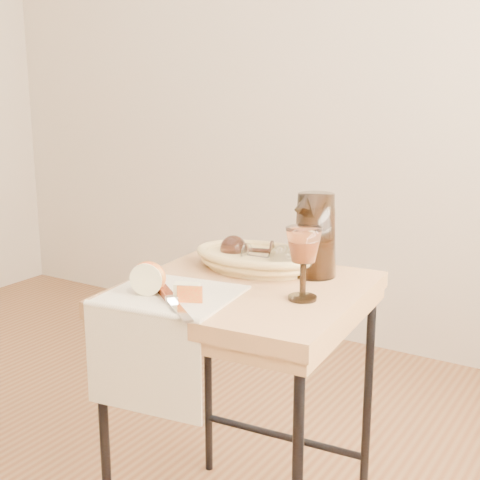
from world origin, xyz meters
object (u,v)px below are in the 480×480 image
Objects in this scene: table_knife at (173,301)px; apple_half at (149,277)px; tea_towel at (171,295)px; side_table at (244,418)px; goblet_lying_b at (267,256)px; bread_basket at (256,261)px; goblet_lying_a at (250,250)px; wine_goblet at (303,264)px; pitcher at (315,235)px.

apple_half is at bearing -163.18° from table_knife.
apple_half is (-0.05, -0.02, 0.04)m from tea_towel.
side_table is 0.42m from goblet_lying_b.
bread_basket is 2.54× the size of goblet_lying_a.
goblet_lying_a is 0.51× the size of table_knife.
goblet_lying_a is at bearing 145.35° from wine_goblet.
side_table is 0.41m from tea_towel.
bread_basket is 1.29× the size of table_knife.
goblet_lying_a is at bearing 151.63° from bread_basket.
goblet_lying_b is 0.23m from wine_goblet.
pitcher is 1.08× the size of table_knife.
tea_towel is at bearing 4.37° from apple_half.
side_table is 0.44m from table_knife.
goblet_lying_b is 0.45× the size of pitcher.
goblet_lying_a reaches higher than bread_basket.
wine_goblet is at bearing -41.93° from goblet_lying_b.
table_knife is at bearing -92.55° from bread_basket.
wine_goblet is at bearing 126.44° from goblet_lying_a.
bread_basket is 0.36m from table_knife.
pitcher is at bearing 105.44° from table_knife.
table_knife is (-0.22, -0.20, -0.07)m from wine_goblet.
bread_basket reaches higher than tea_towel.
tea_towel is at bearing 65.85° from goblet_lying_a.
apple_half is (-0.26, -0.35, -0.06)m from pitcher.
bread_basket is 0.04m from goblet_lying_a.
bread_basket is 2.63× the size of goblet_lying_b.
pitcher is 3.04× the size of apple_half.
side_table is 2.37× the size of bread_basket.
pitcher is at bearing 10.80° from bread_basket.
wine_goblet is 0.31m from table_knife.
side_table is at bearing -91.49° from goblet_lying_b.
pitcher is at bearing 57.98° from side_table.
tea_towel is at bearing -113.09° from goblet_lying_b.
side_table is at bearing 173.45° from wine_goblet.
bread_basket is 0.27m from wine_goblet.
goblet_lying_b is 1.38× the size of apple_half.
table_knife is at bearing -103.60° from side_table.
pitcher is (0.11, 0.05, 0.06)m from goblet_lying_b.
goblet_lying_a is (-0.03, 0.01, 0.02)m from bread_basket.
table_knife is (0.05, -0.06, 0.01)m from tea_towel.
tea_towel is 0.08m from table_knife.
goblet_lying_a reaches higher than side_table.
bread_basket is (-0.05, 0.14, 0.38)m from side_table.
apple_half reaches higher than side_table.
goblet_lying_b is 0.67× the size of wine_goblet.
goblet_lying_a is 0.47× the size of pitcher.
pitcher is at bearing 21.82° from goblet_lying_b.
pitcher is at bearing 167.82° from goblet_lying_a.
pitcher is (0.18, 0.02, 0.06)m from goblet_lying_a.
apple_half reaches higher than tea_towel.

